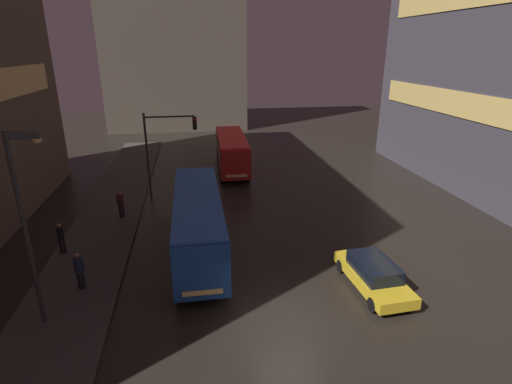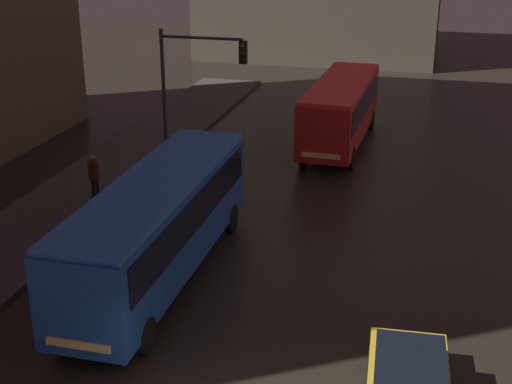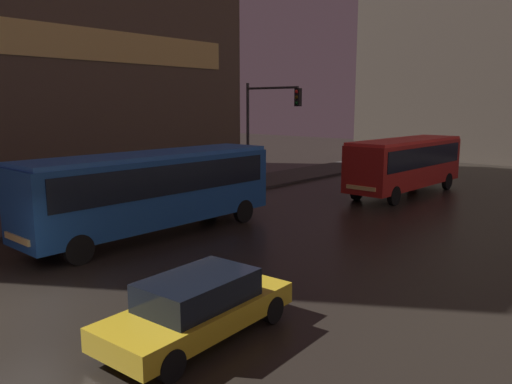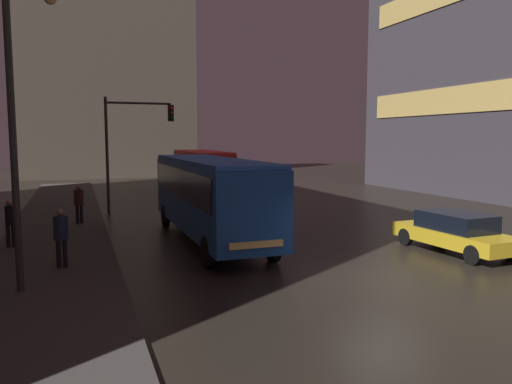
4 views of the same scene
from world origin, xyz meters
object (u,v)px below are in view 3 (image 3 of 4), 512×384
(car_taxi, at_px, (198,306))
(pedestrian_far, at_px, (19,198))
(pedestrian_near, at_px, (179,178))
(traffic_light_main, at_px, (265,120))
(pedestrian_mid, at_px, (78,185))
(bus_near, at_px, (154,185))
(bus_far, at_px, (406,160))

(car_taxi, bearing_deg, pedestrian_far, -11.63)
(pedestrian_near, xyz_separation_m, pedestrian_far, (-0.55, -8.10, 0.02))
(traffic_light_main, bearing_deg, pedestrian_mid, -121.93)
(pedestrian_mid, xyz_separation_m, pedestrian_far, (1.80, -3.65, 0.11))
(pedestrian_mid, height_order, traffic_light_main, traffic_light_main)
(pedestrian_far, bearing_deg, traffic_light_main, -111.84)
(pedestrian_near, bearing_deg, bus_near, -72.69)
(pedestrian_near, bearing_deg, pedestrian_far, -119.39)
(pedestrian_mid, distance_m, traffic_light_main, 10.18)
(car_taxi, relative_size, traffic_light_main, 0.76)
(pedestrian_near, distance_m, pedestrian_mid, 5.03)
(car_taxi, height_order, pedestrian_far, pedestrian_far)
(bus_far, xyz_separation_m, pedestrian_near, (-8.13, -9.78, -0.71))
(pedestrian_far, bearing_deg, bus_far, -122.06)
(bus_near, height_order, traffic_light_main, traffic_light_main)
(traffic_light_main, bearing_deg, pedestrian_far, -105.68)
(bus_far, height_order, car_taxi, bus_far)
(pedestrian_near, relative_size, traffic_light_main, 0.29)
(car_taxi, xyz_separation_m, pedestrian_far, (-13.12, 1.83, 0.51))
(bus_far, relative_size, pedestrian_far, 5.31)
(pedestrian_mid, bearing_deg, pedestrian_near, 81.88)
(bus_far, relative_size, pedestrian_mid, 5.58)
(bus_far, distance_m, car_taxi, 20.24)
(bus_near, distance_m, pedestrian_mid, 7.25)
(pedestrian_near, bearing_deg, traffic_light_main, 28.18)
(pedestrian_mid, bearing_deg, traffic_light_main, 77.77)
(bus_far, relative_size, pedestrian_near, 5.39)
(pedestrian_mid, bearing_deg, pedestrian_far, -44.09)
(car_taxi, bearing_deg, pedestrian_near, -41.99)
(pedestrian_near, distance_m, pedestrian_far, 8.12)
(car_taxi, distance_m, pedestrian_far, 13.26)
(pedestrian_far, distance_m, traffic_light_main, 12.69)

